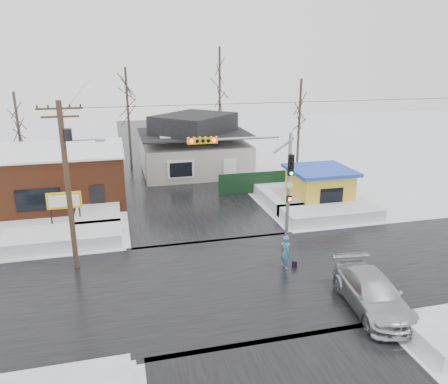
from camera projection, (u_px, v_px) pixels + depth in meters
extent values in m
plane|color=white|center=(235.00, 280.00, 22.48)|extent=(120.00, 120.00, 0.00)
cube|color=black|center=(235.00, 280.00, 22.48)|extent=(10.00, 120.00, 0.02)
cube|color=black|center=(235.00, 280.00, 22.48)|extent=(120.00, 10.00, 0.02)
cube|color=white|center=(63.00, 238.00, 26.74)|extent=(7.00, 3.00, 0.80)
cube|color=white|center=(331.00, 213.00, 30.94)|extent=(7.00, 3.00, 0.80)
cube|color=white|center=(99.00, 208.00, 31.83)|extent=(3.00, 8.00, 0.80)
cube|color=white|center=(279.00, 194.00, 35.10)|extent=(3.00, 8.00, 0.80)
cylinder|color=gray|center=(288.00, 193.00, 25.14)|extent=(0.20, 0.20, 7.00)
cylinder|color=gray|center=(286.00, 246.00, 26.15)|extent=(0.50, 0.50, 0.30)
cylinder|color=gray|center=(239.00, 139.00, 23.45)|extent=(4.60, 0.14, 0.14)
cube|color=gold|center=(202.00, 140.00, 22.99)|extent=(1.60, 0.28, 0.35)
sphere|color=#FF0C0C|center=(192.00, 141.00, 22.70)|extent=(0.20, 0.20, 0.20)
sphere|color=#FF0C0C|center=(214.00, 140.00, 22.98)|extent=(0.20, 0.20, 0.20)
cube|color=black|center=(291.00, 165.00, 24.45)|extent=(0.30, 0.22, 1.20)
sphere|color=#0CE533|center=(291.00, 173.00, 24.45)|extent=(0.18, 0.18, 0.18)
cube|color=black|center=(289.00, 199.00, 25.05)|extent=(0.30, 0.20, 0.35)
cylinder|color=#382619|center=(68.00, 189.00, 22.51)|extent=(0.28, 0.28, 9.00)
cube|color=#382619|center=(59.00, 109.00, 21.28)|extent=(2.20, 0.10, 0.10)
cube|color=#382619|center=(60.00, 117.00, 21.40)|extent=(1.80, 0.10, 0.10)
cylinder|color=black|center=(67.00, 135.00, 21.73)|extent=(0.44, 0.44, 0.60)
cylinder|color=gray|center=(82.00, 140.00, 21.97)|extent=(1.80, 0.08, 0.08)
cube|color=gray|center=(100.00, 140.00, 22.19)|extent=(0.50, 0.22, 0.12)
cube|color=brown|center=(45.00, 177.00, 34.12)|extent=(12.00, 8.00, 4.00)
cube|color=white|center=(42.00, 151.00, 33.50)|extent=(12.20, 8.20, 0.15)
cube|color=black|center=(38.00, 200.00, 30.58)|extent=(3.00, 0.08, 1.60)
cube|color=black|center=(98.00, 199.00, 31.60)|extent=(1.00, 0.08, 2.20)
cylinder|color=black|center=(52.00, 217.00, 28.69)|extent=(0.10, 0.10, 1.80)
cylinder|color=black|center=(80.00, 215.00, 29.11)|extent=(0.10, 0.10, 1.80)
cube|color=gold|center=(64.00, 200.00, 28.57)|extent=(2.20, 0.18, 1.10)
cube|color=white|center=(64.00, 201.00, 28.47)|extent=(1.90, 0.02, 0.80)
cube|color=beige|center=(195.00, 157.00, 42.85)|extent=(10.00, 8.00, 3.00)
cube|color=black|center=(194.00, 133.00, 42.13)|extent=(10.40, 8.40, 0.12)
pyramid|color=black|center=(194.00, 123.00, 41.85)|extent=(9.00, 7.00, 1.80)
cube|color=brown|center=(224.00, 120.00, 43.51)|extent=(0.70, 0.70, 1.40)
cube|color=white|center=(181.00, 170.00, 38.67)|extent=(2.40, 0.12, 1.60)
cube|color=yellow|center=(319.00, 188.00, 33.56)|extent=(4.00, 4.00, 2.60)
cube|color=#1A3BC4|center=(320.00, 170.00, 33.13)|extent=(4.60, 4.60, 0.25)
cube|color=black|center=(332.00, 196.00, 31.68)|extent=(1.80, 0.06, 1.20)
cube|color=black|center=(265.00, 182.00, 36.68)|extent=(8.00, 0.12, 1.80)
cylinder|color=#332821|center=(128.00, 118.00, 44.10)|extent=(0.24, 0.24, 10.00)
cylinder|color=#332821|center=(220.00, 104.00, 47.99)|extent=(0.24, 0.24, 12.00)
cylinder|color=#332821|center=(299.00, 126.00, 42.44)|extent=(0.24, 0.24, 9.00)
cylinder|color=#332821|center=(19.00, 136.00, 40.22)|extent=(0.24, 0.24, 8.00)
imported|color=teal|center=(286.00, 252.00, 23.51)|extent=(0.46, 0.69, 1.88)
imported|color=#A7AAAF|center=(372.00, 293.00, 19.74)|extent=(2.81, 5.64, 1.57)
cube|color=black|center=(294.00, 265.00, 23.79)|extent=(0.30, 0.21, 0.35)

